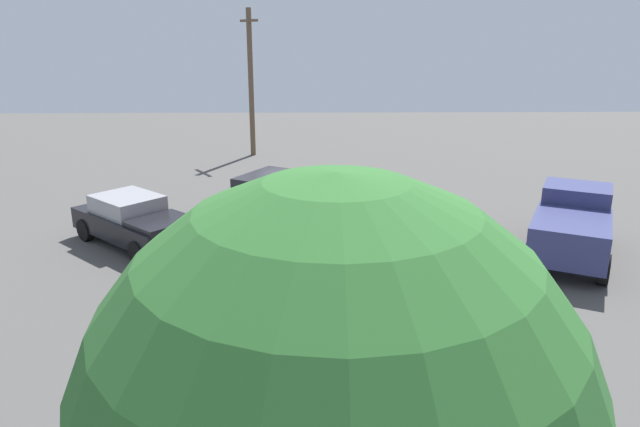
% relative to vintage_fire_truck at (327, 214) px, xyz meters
% --- Properties ---
extents(ground_plane, '(60.00, 60.00, 0.00)m').
position_rel_vintage_fire_truck_xyz_m(ground_plane, '(-0.44, -0.52, -1.20)').
color(ground_plane, '#514F4C').
extents(vintage_fire_truck, '(4.88, 6.23, 2.59)m').
position_rel_vintage_fire_truck_xyz_m(vintage_fire_truck, '(0.00, 0.00, 0.00)').
color(vintage_fire_truck, black).
rests_on(vintage_fire_truck, ground).
extents(classic_hot_rod, '(4.30, 4.47, 1.46)m').
position_rel_vintage_fire_truck_xyz_m(classic_hot_rod, '(-0.82, -5.70, -0.45)').
color(classic_hot_rod, black).
rests_on(classic_hot_rod, ground).
extents(parked_pickup, '(5.10, 3.76, 1.90)m').
position_rel_vintage_fire_truck_xyz_m(parked_pickup, '(0.43, 6.84, -0.21)').
color(parked_pickup, black).
rests_on(parked_pickup, ground).
extents(lawn_chair_near_truck, '(0.69, 0.69, 1.02)m').
position_rel_vintage_fire_truck_xyz_m(lawn_chair_near_truck, '(3.11, -4.32, -0.61)').
color(lawn_chair_near_truck, '#B7BABF').
rests_on(lawn_chair_near_truck, ground).
extents(lawn_chair_by_car, '(0.69, 0.69, 1.02)m').
position_rel_vintage_fire_truck_xyz_m(lawn_chair_by_car, '(2.75, -1.65, -0.61)').
color(lawn_chair_by_car, '#B7BABF').
rests_on(lawn_chair_by_car, ground).
extents(spectator_seated, '(0.65, 0.63, 1.29)m').
position_rel_vintage_fire_truck_xyz_m(spectator_seated, '(3.01, -4.40, -0.50)').
color(spectator_seated, '#383842').
rests_on(spectator_seated, ground).
extents(oak_tree_right, '(3.24, 3.24, 5.39)m').
position_rel_vintage_fire_truck_xyz_m(oak_tree_right, '(12.57, -0.32, 2.53)').
color(oak_tree_right, brown).
rests_on(oak_tree_right, ground).
extents(utility_pole, '(1.49, 1.02, 7.22)m').
position_rel_vintage_fire_truck_xyz_m(utility_pole, '(-14.06, -3.43, 2.56)').
color(utility_pole, brown).
rests_on(utility_pole, ground).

